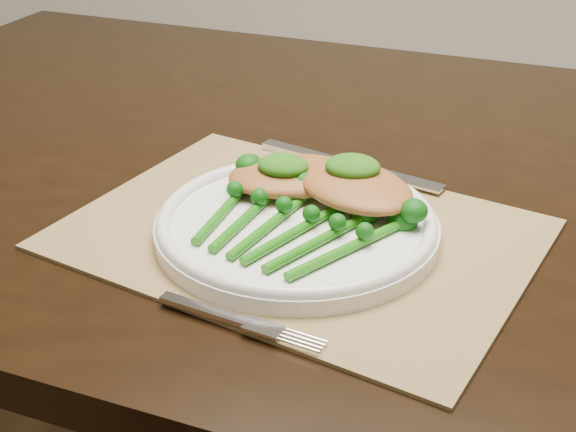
% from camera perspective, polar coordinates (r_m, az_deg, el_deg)
% --- Properties ---
extents(dining_table, '(1.70, 1.10, 0.75)m').
position_cam_1_polar(dining_table, '(1.13, 5.73, -13.98)').
color(dining_table, black).
rests_on(dining_table, ground).
extents(placemat, '(0.51, 0.43, 0.00)m').
position_cam_1_polar(placemat, '(0.77, 0.77, -1.29)').
color(placemat, olive).
rests_on(placemat, dining_table).
extents(dinner_plate, '(0.27, 0.27, 0.02)m').
position_cam_1_polar(dinner_plate, '(0.76, 0.62, -0.57)').
color(dinner_plate, white).
rests_on(dinner_plate, placemat).
extents(knife, '(0.22, 0.09, 0.01)m').
position_cam_1_polar(knife, '(0.91, 3.14, 3.93)').
color(knife, silver).
rests_on(knife, placemat).
extents(fork, '(0.15, 0.05, 0.00)m').
position_cam_1_polar(fork, '(0.64, -2.70, -7.68)').
color(fork, silver).
rests_on(fork, placemat).
extents(chicken_fillet_left, '(0.16, 0.14, 0.03)m').
position_cam_1_polar(chicken_fillet_left, '(0.82, 0.38, 2.88)').
color(chicken_fillet_left, '#AA6631').
rests_on(chicken_fillet_left, dinner_plate).
extents(chicken_fillet_right, '(0.16, 0.15, 0.03)m').
position_cam_1_polar(chicken_fillet_right, '(0.79, 4.73, 2.16)').
color(chicken_fillet_right, '#AA6631').
rests_on(chicken_fillet_right, dinner_plate).
extents(pesto_dollop_left, '(0.05, 0.04, 0.02)m').
position_cam_1_polar(pesto_dollop_left, '(0.80, -0.35, 3.63)').
color(pesto_dollop_left, '#184E0B').
rests_on(pesto_dollop_left, chicken_fillet_left).
extents(pesto_dollop_right, '(0.05, 0.05, 0.02)m').
position_cam_1_polar(pesto_dollop_right, '(0.79, 4.63, 3.53)').
color(pesto_dollop_right, '#184E0B').
rests_on(pesto_dollop_right, chicken_fillet_right).
extents(broccolini_bundle, '(0.21, 0.22, 0.04)m').
position_cam_1_polar(broccolini_bundle, '(0.74, -0.27, -0.78)').
color(broccolini_bundle, '#19660D').
rests_on(broccolini_bundle, dinner_plate).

